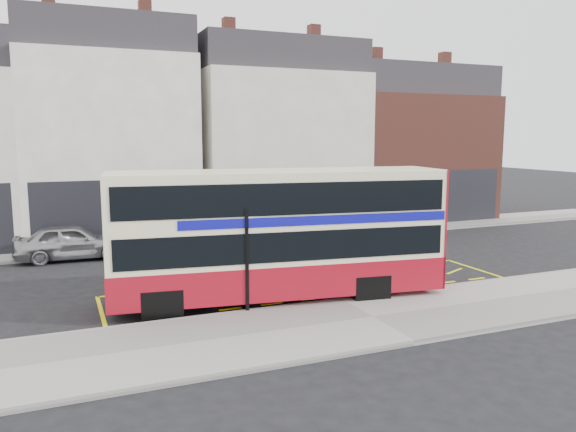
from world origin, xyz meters
name	(u,v)px	position (x,y,z in m)	size (l,w,h in m)	color
ground	(335,300)	(0.00, 0.00, 0.00)	(120.00, 120.00, 0.00)	black
pavement	(373,319)	(0.00, -2.30, 0.07)	(40.00, 4.00, 0.15)	#989590
kerb	(341,301)	(0.00, -0.38, 0.07)	(40.00, 0.15, 0.15)	gray
far_pavement	(234,239)	(0.00, 11.00, 0.07)	(50.00, 3.00, 0.15)	#989590
road_markings	(314,287)	(0.00, 1.60, 0.01)	(14.00, 3.40, 0.01)	yellow
terrace_left	(106,133)	(-5.50, 14.99, 5.32)	(8.00, 8.01, 11.80)	white
terrace_green_shop	(270,137)	(3.50, 14.99, 5.07)	(9.00, 8.01, 11.30)	silver
terrace_right	(403,145)	(12.50, 14.99, 4.57)	(9.00, 8.01, 10.30)	brown
double_decker_bus	(280,233)	(-1.65, 0.60, 2.17)	(10.58, 3.73, 4.14)	#F6EDBB
bus_stop_post	(249,250)	(-3.02, -0.40, 1.94)	(0.74, 0.16, 2.99)	black
car_silver	(72,242)	(-7.56, 9.45, 0.77)	(1.81, 4.50, 1.53)	#99989C
car_grey	(227,234)	(-0.93, 8.95, 0.75)	(1.58, 4.53, 1.49)	#42474A
car_white	(372,226)	(6.55, 8.68, 0.69)	(1.93, 4.76, 1.38)	white
street_tree_right	(319,164)	(5.22, 12.15, 3.66)	(2.49, 2.49, 5.38)	#332117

